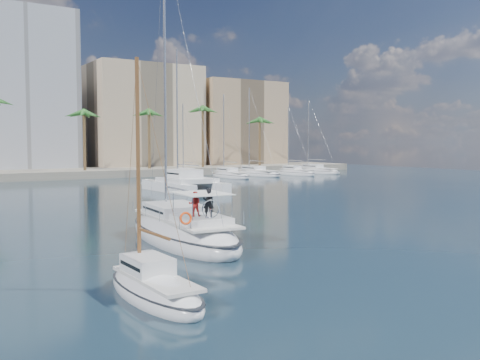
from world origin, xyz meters
TOP-DOWN VIEW (x-y plane):
  - ground at (0.00, 0.00)m, footprint 160.00×160.00m
  - quay at (0.00, 61.00)m, footprint 120.00×14.00m
  - building_beige at (22.00, 70.00)m, footprint 20.00×14.00m
  - building_tan_right at (42.00, 68.00)m, footprint 18.00×12.00m
  - palm_centre at (0.00, 57.00)m, footprint 3.60×3.60m
  - palm_right at (34.00, 57.00)m, footprint 3.60×3.60m
  - main_sloop at (-4.07, -0.03)m, footprint 4.98×12.84m
  - small_sloop at (-9.81, -9.43)m, footprint 2.16×6.45m
  - catamaran at (10.14, 28.15)m, footprint 6.07×11.36m
  - seagull at (-5.43, 1.97)m, footprint 1.08×0.46m
  - moored_yacht_a at (20.00, 47.00)m, footprint 3.37×9.52m
  - moored_yacht_b at (26.50, 45.00)m, footprint 3.32×10.83m
  - moored_yacht_c at (33.00, 47.00)m, footprint 3.98×12.33m
  - moored_yacht_d at (39.50, 45.00)m, footprint 3.52×9.55m
  - moored_yacht_e at (46.00, 47.00)m, footprint 4.61×11.11m

SIDE VIEW (x-z plane):
  - ground at x=0.00m, z-range 0.00..0.00m
  - moored_yacht_a at x=20.00m, z-range -5.95..5.95m
  - moored_yacht_b at x=26.50m, z-range -6.86..6.86m
  - moored_yacht_c at x=33.00m, z-range -7.77..7.77m
  - moored_yacht_d at x=39.50m, z-range -5.95..5.95m
  - moored_yacht_e at x=46.00m, z-range -6.86..6.86m
  - seagull at x=-5.43m, z-range 0.22..0.42m
  - small_sloop at x=-9.81m, z-range -4.24..4.98m
  - main_sloop at x=-4.07m, z-range -8.77..9.87m
  - quay at x=0.00m, z-range 0.00..1.20m
  - catamaran at x=10.14m, z-range -7.04..9.28m
  - building_tan_right at x=42.00m, z-range 0.00..18.00m
  - building_beige at x=22.00m, z-range 0.00..20.00m
  - palm_centre at x=0.00m, z-range 4.13..16.43m
  - palm_right at x=34.00m, z-range 4.13..16.43m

